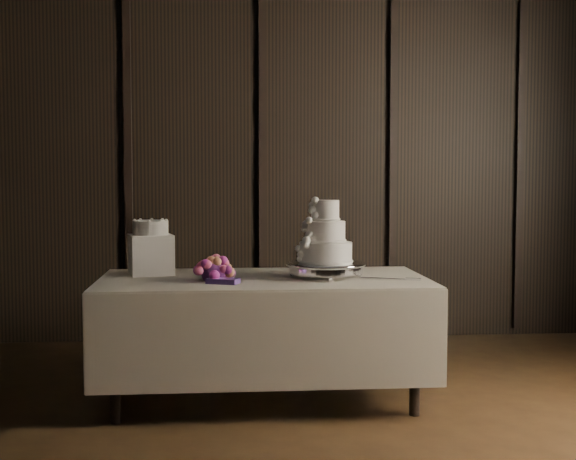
{
  "coord_description": "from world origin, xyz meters",
  "views": [
    {
      "loc": [
        -0.34,
        -3.2,
        1.39
      ],
      "look_at": [
        0.06,
        1.64,
        1.05
      ],
      "focal_mm": 50.0,
      "sensor_mm": 36.0,
      "label": 1
    }
  ],
  "objects_px": {
    "bouquet": "(215,270)",
    "small_cake": "(151,228)",
    "cake_stand": "(326,270)",
    "box_pedestal": "(151,254)",
    "wedding_cake": "(322,238)",
    "display_table": "(264,333)"
  },
  "relations": [
    {
      "from": "bouquet",
      "to": "small_cake",
      "type": "distance_m",
      "value": 0.58
    },
    {
      "from": "cake_stand",
      "to": "bouquet",
      "type": "xyz_separation_m",
      "value": [
        -0.67,
        -0.09,
        0.02
      ]
    },
    {
      "from": "small_cake",
      "to": "bouquet",
      "type": "bearing_deg",
      "value": -40.73
    },
    {
      "from": "box_pedestal",
      "to": "cake_stand",
      "type": "bearing_deg",
      "value": -13.4
    },
    {
      "from": "cake_stand",
      "to": "wedding_cake",
      "type": "height_order",
      "value": "wedding_cake"
    },
    {
      "from": "cake_stand",
      "to": "bouquet",
      "type": "height_order",
      "value": "bouquet"
    },
    {
      "from": "bouquet",
      "to": "display_table",
      "type": "bearing_deg",
      "value": 22.2
    },
    {
      "from": "wedding_cake",
      "to": "display_table",
      "type": "bearing_deg",
      "value": 155.76
    },
    {
      "from": "cake_stand",
      "to": "wedding_cake",
      "type": "bearing_deg",
      "value": -150.26
    },
    {
      "from": "bouquet",
      "to": "small_cake",
      "type": "bearing_deg",
      "value": 139.27
    },
    {
      "from": "small_cake",
      "to": "display_table",
      "type": "bearing_deg",
      "value": -17.89
    },
    {
      "from": "display_table",
      "to": "bouquet",
      "type": "relative_size",
      "value": 5.12
    },
    {
      "from": "box_pedestal",
      "to": "small_cake",
      "type": "height_order",
      "value": "small_cake"
    },
    {
      "from": "box_pedestal",
      "to": "small_cake",
      "type": "bearing_deg",
      "value": 0.0
    },
    {
      "from": "box_pedestal",
      "to": "small_cake",
      "type": "xyz_separation_m",
      "value": [
        0.0,
        0.0,
        0.17
      ]
    },
    {
      "from": "wedding_cake",
      "to": "bouquet",
      "type": "height_order",
      "value": "wedding_cake"
    },
    {
      "from": "cake_stand",
      "to": "wedding_cake",
      "type": "distance_m",
      "value": 0.2
    },
    {
      "from": "cake_stand",
      "to": "display_table",
      "type": "bearing_deg",
      "value": 175.27
    },
    {
      "from": "display_table",
      "to": "cake_stand",
      "type": "height_order",
      "value": "cake_stand"
    },
    {
      "from": "display_table",
      "to": "wedding_cake",
      "type": "bearing_deg",
      "value": -7.79
    },
    {
      "from": "display_table",
      "to": "small_cake",
      "type": "relative_size",
      "value": 8.98
    },
    {
      "from": "display_table",
      "to": "box_pedestal",
      "type": "distance_m",
      "value": 0.87
    }
  ]
}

